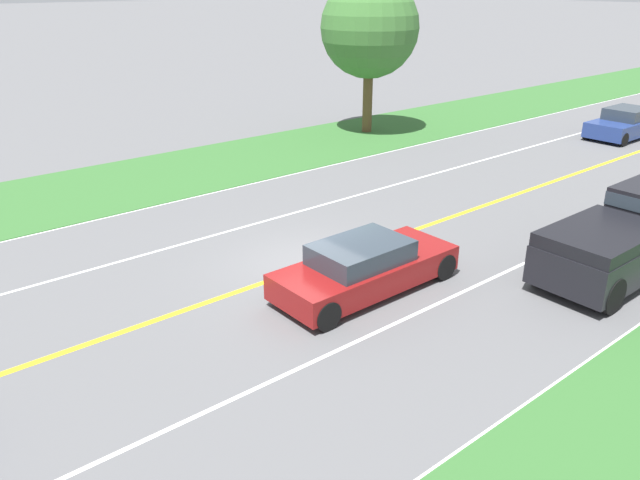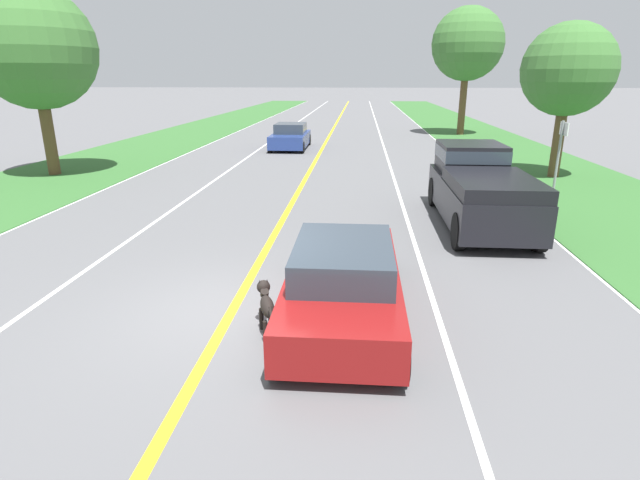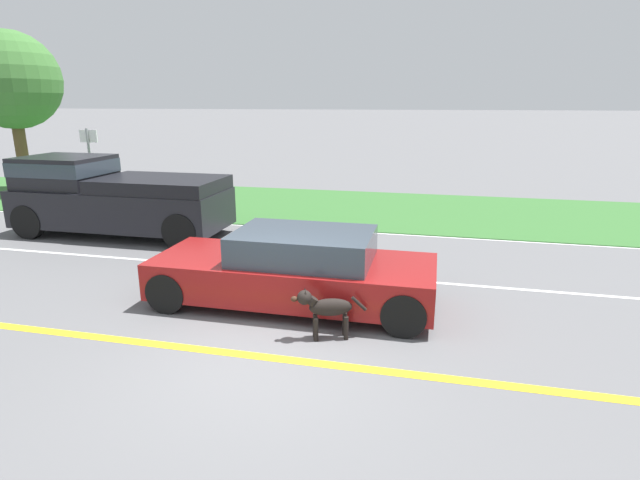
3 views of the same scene
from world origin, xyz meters
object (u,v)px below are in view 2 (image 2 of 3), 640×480
(ego_car, at_px, (343,280))
(roadside_tree_right_near, at_px, (568,70))
(dog, at_px, (266,304))
(roadside_tree_left_near, at_px, (34,48))
(oncoming_car, at_px, (290,137))
(roadside_tree_right_far, at_px, (468,44))
(pickup_truck, at_px, (479,186))
(street_sign, at_px, (560,151))

(ego_car, xyz_separation_m, roadside_tree_right_near, (7.98, 12.83, 3.45))
(dog, bearing_deg, roadside_tree_left_near, 113.11)
(roadside_tree_left_near, bearing_deg, oncoming_car, 45.30)
(roadside_tree_left_near, bearing_deg, roadside_tree_right_far, 40.57)
(oncoming_car, relative_size, roadside_tree_left_near, 0.59)
(roadside_tree_right_near, distance_m, roadside_tree_right_far, 15.72)
(ego_car, distance_m, roadside_tree_right_far, 29.79)
(ego_car, bearing_deg, roadside_tree_right_near, 58.12)
(roadside_tree_right_far, distance_m, roadside_tree_left_near, 25.65)
(pickup_truck, distance_m, roadside_tree_right_far, 23.34)
(dog, bearing_deg, roadside_tree_right_far, 55.55)
(roadside_tree_right_near, bearing_deg, pickup_truck, -123.17)
(ego_car, xyz_separation_m, roadside_tree_right_far, (7.18, 28.43, 5.28))
(oncoming_car, height_order, roadside_tree_right_far, roadside_tree_right_far)
(pickup_truck, height_order, street_sign, street_sign)
(roadside_tree_left_near, distance_m, street_sign, 19.36)
(oncoming_car, xyz_separation_m, roadside_tree_left_near, (-8.60, -8.69, 4.23))
(dog, distance_m, oncoming_car, 21.37)
(street_sign, bearing_deg, roadside_tree_right_far, 88.23)
(roadside_tree_right_far, xyz_separation_m, roadside_tree_left_near, (-19.46, -16.67, -1.03))
(roadside_tree_left_near, bearing_deg, roadside_tree_right_near, 3.02)
(pickup_truck, relative_size, street_sign, 2.15)
(oncoming_car, height_order, roadside_tree_right_near, roadside_tree_right_near)
(pickup_truck, height_order, roadside_tree_right_far, roadside_tree_right_far)
(oncoming_car, xyz_separation_m, street_sign, (10.26, -11.61, 0.95))
(ego_car, height_order, oncoming_car, oncoming_car)
(roadside_tree_right_near, xyz_separation_m, street_sign, (-1.41, -3.99, -2.48))
(roadside_tree_right_far, height_order, roadside_tree_left_near, roadside_tree_right_far)
(dog, xyz_separation_m, street_sign, (7.73, 9.61, 1.10))
(dog, height_order, roadside_tree_left_near, roadside_tree_left_near)
(ego_car, distance_m, roadside_tree_left_near, 17.53)
(roadside_tree_right_near, bearing_deg, dog, -123.91)
(roadside_tree_right_near, distance_m, street_sign, 4.90)
(roadside_tree_right_far, relative_size, roadside_tree_left_near, 1.15)
(roadside_tree_right_near, bearing_deg, ego_car, -121.88)
(dog, height_order, pickup_truck, pickup_truck)
(dog, xyz_separation_m, pickup_truck, (4.61, 6.67, 0.53))
(ego_car, xyz_separation_m, oncoming_car, (-3.69, 20.45, 0.02))
(roadside_tree_left_near, bearing_deg, pickup_truck, -20.40)
(ego_car, relative_size, street_sign, 1.87)
(ego_car, relative_size, roadside_tree_right_far, 0.57)
(oncoming_car, bearing_deg, ego_car, 100.21)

